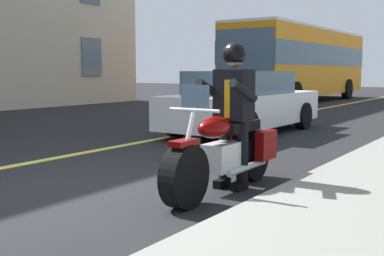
{
  "coord_description": "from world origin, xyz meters",
  "views": [
    {
      "loc": [
        3.83,
        4.14,
        1.4
      ],
      "look_at": [
        -0.68,
        1.03,
        0.75
      ],
      "focal_mm": 44.89,
      "sensor_mm": 36.0,
      "label": 1
    }
  ],
  "objects_px": {
    "bus_far": "(301,61)",
    "car_dark": "(243,103)",
    "rider_main": "(233,102)",
    "motorcycle_main": "(225,153)"
  },
  "relations": [
    {
      "from": "rider_main",
      "to": "bus_far",
      "type": "relative_size",
      "value": 0.16
    },
    {
      "from": "motorcycle_main",
      "to": "car_dark",
      "type": "relative_size",
      "value": 0.48
    },
    {
      "from": "car_dark",
      "to": "bus_far",
      "type": "bearing_deg",
      "value": -164.2
    },
    {
      "from": "bus_far",
      "to": "car_dark",
      "type": "distance_m",
      "value": 12.11
    },
    {
      "from": "rider_main",
      "to": "bus_far",
      "type": "xyz_separation_m",
      "value": [
        -16.26,
        -5.68,
        0.84
      ]
    },
    {
      "from": "motorcycle_main",
      "to": "rider_main",
      "type": "xyz_separation_m",
      "value": [
        -0.19,
        -0.01,
        0.58
      ]
    },
    {
      "from": "rider_main",
      "to": "car_dark",
      "type": "bearing_deg",
      "value": -152.79
    },
    {
      "from": "motorcycle_main",
      "to": "bus_far",
      "type": "height_order",
      "value": "bus_far"
    },
    {
      "from": "motorcycle_main",
      "to": "rider_main",
      "type": "bearing_deg",
      "value": -177.79
    },
    {
      "from": "rider_main",
      "to": "bus_far",
      "type": "bearing_deg",
      "value": -160.74
    }
  ]
}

